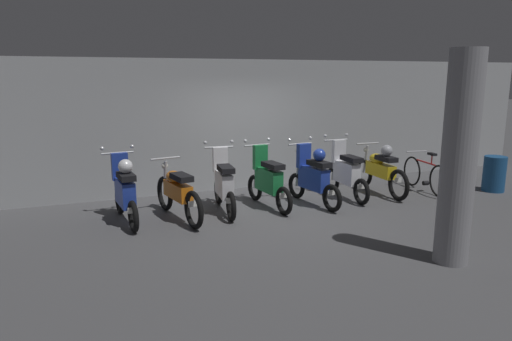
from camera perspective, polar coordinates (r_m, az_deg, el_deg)
The scene contains 12 objects.
ground_plane at distance 8.75m, azimuth 2.24°, elevation -5.00°, with size 80.00×80.00×0.00m, color #4C4C4F.
back_wall at distance 10.36m, azimuth -2.27°, elevation 5.68°, with size 16.00×0.30×2.86m, color #9EA0A3.
motorbike_slot_0 at distance 8.26m, azimuth -15.94°, elevation -2.38°, with size 0.59×1.68×1.29m.
motorbike_slot_1 at distance 8.28m, azimuth -9.70°, elevation -2.62°, with size 0.61×1.93×1.03m.
motorbike_slot_2 at distance 8.60m, azimuth -4.01°, elevation -1.67°, with size 0.59×1.68×1.29m.
motorbike_slot_3 at distance 8.89m, azimuth 1.45°, elevation -1.21°, with size 0.59×1.68×1.29m.
motorbike_slot_4 at distance 9.10m, azimuth 7.05°, elevation -0.72°, with size 0.58×1.67×1.29m.
motorbike_slot_5 at distance 9.76m, azimuth 11.03°, elevation -0.26°, with size 0.59×1.68×1.29m.
motorbike_slot_6 at distance 10.28m, azimuth 15.13°, elevation 0.14°, with size 0.56×1.95×1.08m.
bicycle at distance 10.81m, azimuth 20.18°, elevation -0.50°, with size 0.50×1.72×0.89m.
support_pillar at distance 6.61m, azimuth 23.81°, elevation 1.25°, with size 0.45×0.45×2.86m, color gray.
trash_bin at distance 11.40m, azimuth 27.40°, elevation -0.36°, with size 0.47×0.47×0.78m, color navy.
Camera 1 is at (-3.35, -7.68, 2.51)m, focal length 32.32 mm.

